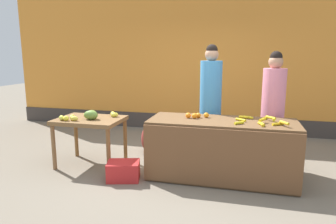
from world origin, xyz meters
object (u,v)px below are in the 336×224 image
Objects in this scene: vendor_woman_blue_shirt at (210,104)px; produce_sack at (151,139)px; produce_crate at (123,171)px; vendor_woman_pink_shirt at (273,110)px.

vendor_woman_blue_shirt is 3.62× the size of produce_sack.
produce_crate is (-1.07, -1.05, -0.82)m from vendor_woman_blue_shirt.
vendor_woman_blue_shirt reaches higher than produce_crate.
vendor_woman_blue_shirt is at bearing 44.37° from produce_crate.
vendor_woman_blue_shirt is at bearing -8.13° from produce_sack.
vendor_woman_pink_shirt is 2.39m from produce_crate.
vendor_woman_pink_shirt is 4.04× the size of produce_crate.
vendor_woman_blue_shirt is 1.06× the size of vendor_woman_pink_shirt.
vendor_woman_blue_shirt is 4.28× the size of produce_crate.
vendor_woman_blue_shirt reaches higher than produce_sack.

